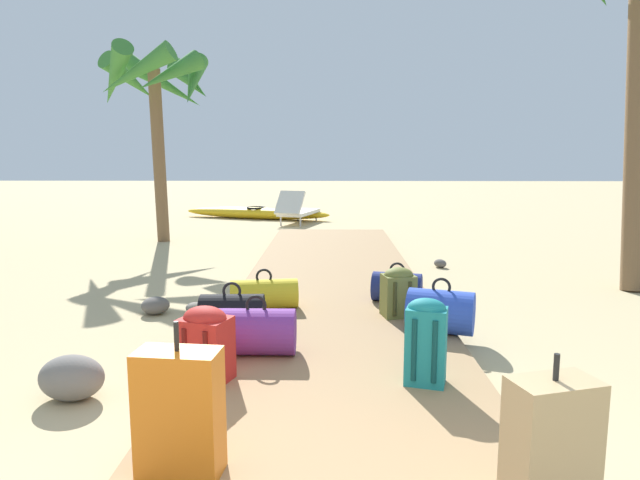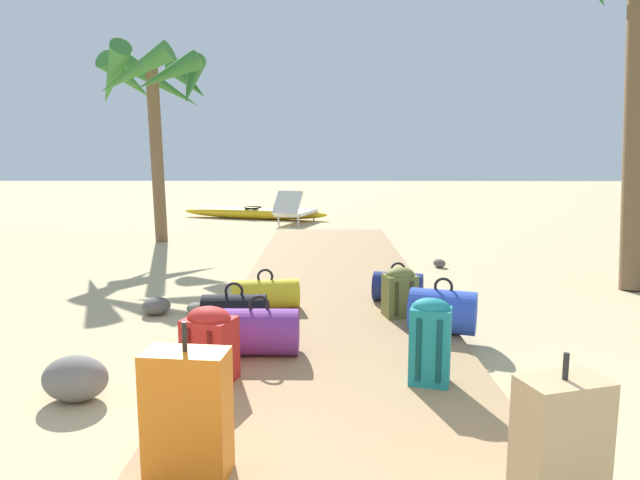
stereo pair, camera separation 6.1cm
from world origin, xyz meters
The scene contains 19 objects.
ground_plane centered at (0.00, 4.05, 0.00)m, with size 60.00×60.00×0.00m, color tan.
boardwalk centered at (0.00, 5.07, 0.04)m, with size 2.15×10.13×0.08m, color #9E7A51.
duffel_bag_navy centered at (0.68, 4.37, 0.24)m, with size 0.57×0.42×0.42m.
duffel_bag_black centered at (-0.87, 3.30, 0.25)m, with size 0.56×0.36×0.45m.
backpack_teal centered at (0.62, 2.22, 0.39)m, with size 0.31×0.26×0.59m.
suitcase_tan centered at (0.89, 0.81, 0.39)m, with size 0.40×0.30×0.73m.
duffel_bag_purple centered at (-0.59, 2.77, 0.26)m, with size 0.60×0.36×0.47m.
suitcase_orange centered at (-0.74, 1.13, 0.39)m, with size 0.42×0.25×0.76m.
backpack_olive centered at (0.63, 3.82, 0.33)m, with size 0.34×0.30×0.47m.
duffel_bag_yellow centered at (-0.69, 4.08, 0.23)m, with size 0.71×0.39×0.41m.
duffel_bag_blue centered at (0.93, 3.33, 0.27)m, with size 0.65×0.53×0.49m.
backpack_red centered at (-0.87, 2.26, 0.35)m, with size 0.39×0.35×0.52m.
palm_tree_far_left centered at (-3.14, 8.91, 2.81)m, with size 2.23×2.16×3.53m.
lounge_chair centered at (-0.81, 11.70, 0.33)m, with size 1.03×1.64×0.80m.
kayak centered at (-1.92, 12.79, 0.15)m, with size 3.93×1.65×0.31m.
rock_left_mid centered at (-1.80, 4.13, 0.09)m, with size 0.26×0.28×0.18m, color #5B5651.
rock_left_near centered at (-1.73, 2.11, 0.15)m, with size 0.44×0.33×0.30m, color slate.
rock_left_far centered at (-1.42, 4.17, 0.05)m, with size 0.18×0.18×0.11m, color gray.
rock_right_mid centered at (1.57, 6.57, 0.06)m, with size 0.20×0.15×0.12m, color #5B5651.
Camera 2 is at (-0.08, -1.37, 1.60)m, focal length 31.35 mm.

